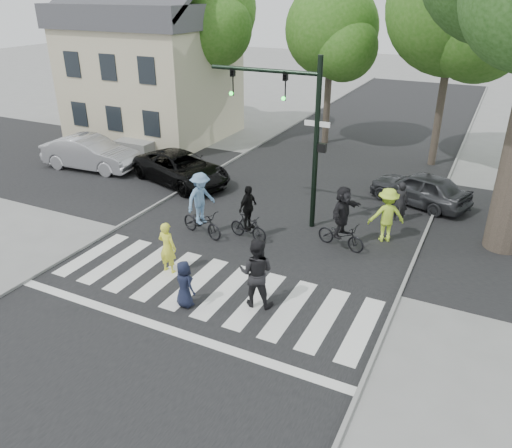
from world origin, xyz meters
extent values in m
plane|color=gray|center=(0.00, 0.00, 0.00)|extent=(120.00, 120.00, 0.00)
cube|color=black|center=(0.00, 5.00, 0.01)|extent=(10.00, 70.00, 0.01)
cube|color=black|center=(0.00, 8.00, 0.01)|extent=(70.00, 10.00, 0.01)
cube|color=gray|center=(-5.05, 5.00, 0.05)|extent=(0.10, 70.00, 0.10)
cube|color=gray|center=(5.05, 5.00, 0.05)|extent=(0.10, 70.00, 0.10)
cube|color=silver|center=(-4.50, 1.00, 0.01)|extent=(0.55, 3.00, 0.01)
cube|color=silver|center=(-3.50, 1.00, 0.01)|extent=(0.55, 3.00, 0.01)
cube|color=silver|center=(-2.50, 1.00, 0.01)|extent=(0.55, 3.00, 0.01)
cube|color=silver|center=(-1.50, 1.00, 0.01)|extent=(0.55, 3.00, 0.01)
cube|color=silver|center=(-0.50, 1.00, 0.01)|extent=(0.55, 3.00, 0.01)
cube|color=silver|center=(0.50, 1.00, 0.01)|extent=(0.55, 3.00, 0.01)
cube|color=silver|center=(1.50, 1.00, 0.01)|extent=(0.55, 3.00, 0.01)
cube|color=silver|center=(2.50, 1.00, 0.01)|extent=(0.55, 3.00, 0.01)
cube|color=silver|center=(3.50, 1.00, 0.01)|extent=(0.55, 3.00, 0.01)
cube|color=silver|center=(4.50, 1.00, 0.01)|extent=(0.55, 3.00, 0.01)
cube|color=silver|center=(0.00, -1.20, 0.01)|extent=(10.00, 0.30, 0.01)
cylinder|color=black|center=(1.20, 6.20, 3.00)|extent=(0.18, 0.18, 6.00)
cylinder|color=black|center=(-0.80, 6.20, 5.40)|extent=(4.00, 0.14, 0.14)
imported|color=black|center=(0.00, 6.20, 4.95)|extent=(0.16, 0.20, 1.00)
sphere|color=#19E533|center=(0.00, 6.08, 4.55)|extent=(0.14, 0.14, 0.14)
imported|color=black|center=(-2.00, 6.20, 4.95)|extent=(0.16, 0.20, 1.00)
sphere|color=#19E533|center=(-2.00, 6.08, 4.55)|extent=(0.14, 0.14, 0.14)
cube|color=black|center=(1.42, 6.20, 3.00)|extent=(0.28, 0.18, 0.30)
cube|color=#FF660C|center=(1.53, 6.20, 3.00)|extent=(0.02, 0.14, 0.20)
cube|color=white|center=(1.20, 6.20, 3.80)|extent=(0.90, 0.04, 0.18)
cylinder|color=brown|center=(-14.00, 16.20, 2.97)|extent=(0.36, 0.36, 5.95)
sphere|color=#2A6115|center=(-14.00, 16.20, 6.38)|extent=(5.20, 5.20, 5.20)
sphere|color=#2A6115|center=(-12.96, 15.42, 5.53)|extent=(3.64, 3.64, 3.64)
cylinder|color=brown|center=(-9.00, 15.70, 3.22)|extent=(0.36, 0.36, 6.44)
sphere|color=#2A6115|center=(-9.00, 15.70, 6.90)|extent=(5.80, 5.80, 5.80)
sphere|color=#2A6115|center=(-7.84, 14.83, 5.98)|extent=(4.06, 4.06, 4.06)
cylinder|color=brown|center=(-2.00, 16.80, 2.80)|extent=(0.36, 0.36, 5.60)
sphere|color=#2A6115|center=(-2.00, 16.80, 6.00)|extent=(4.80, 4.80, 4.80)
sphere|color=#2A6115|center=(-1.04, 16.08, 5.20)|extent=(3.36, 3.36, 3.36)
cylinder|color=brown|center=(4.00, 15.50, 3.36)|extent=(0.36, 0.36, 6.72)
sphere|color=#2A6115|center=(4.00, 15.50, 7.20)|extent=(6.00, 6.00, 6.00)
sphere|color=#2A6115|center=(5.20, 14.60, 6.24)|extent=(4.20, 4.20, 4.20)
cube|color=beige|center=(-11.50, 14.00, 3.00)|extent=(8.00, 7.00, 6.00)
cube|color=#47474C|center=(-11.50, 14.00, 6.60)|extent=(8.40, 7.40, 1.20)
cube|color=black|center=(-13.90, 10.48, 1.70)|extent=(1.00, 0.06, 1.30)
cube|color=black|center=(-13.90, 10.48, 4.30)|extent=(1.00, 0.06, 1.30)
cube|color=black|center=(-11.50, 10.48, 1.70)|extent=(1.00, 0.06, 1.30)
cube|color=black|center=(-11.50, 10.48, 4.30)|extent=(1.00, 0.06, 1.30)
cube|color=black|center=(-9.10, 10.48, 1.70)|extent=(1.00, 0.06, 1.30)
cube|color=black|center=(-9.10, 10.48, 4.30)|extent=(1.00, 0.06, 1.30)
cube|color=gray|center=(-10.00, 10.20, 0.40)|extent=(2.00, 1.20, 0.80)
imported|color=#EFF13D|center=(-1.61, 1.22, 0.83)|extent=(0.62, 0.42, 1.65)
imported|color=#171C31|center=(-0.13, -0.08, 0.68)|extent=(0.77, 0.62, 1.36)
imported|color=black|center=(1.57, 0.84, 1.00)|extent=(1.11, 0.94, 2.01)
imported|color=black|center=(-2.01, 3.81, 0.48)|extent=(1.93, 1.07, 0.96)
imported|color=#628AB4|center=(-2.01, 3.81, 1.40)|extent=(0.95, 1.32, 1.84)
imported|color=black|center=(-0.42, 4.25, 0.45)|extent=(1.55, 0.65, 0.90)
imported|color=black|center=(-0.42, 4.25, 1.18)|extent=(0.52, 0.96, 1.56)
imported|color=black|center=(2.64, 5.07, 0.45)|extent=(1.81, 0.96, 0.91)
imported|color=black|center=(2.64, 5.07, 1.32)|extent=(0.84, 1.68, 1.73)
imported|color=black|center=(-5.60, 7.86, 0.68)|extent=(5.37, 3.68, 1.37)
imported|color=#B6B5BA|center=(-10.57, 7.55, 0.78)|extent=(4.87, 2.04, 1.56)
imported|color=#2F3034|center=(4.30, 10.07, 0.68)|extent=(4.28, 2.83, 1.35)
imported|color=#C2EC39|center=(3.83, 6.25, 0.96)|extent=(1.42, 1.22, 1.91)
imported|color=black|center=(3.93, 8.08, 0.77)|extent=(0.60, 0.42, 1.54)
camera|label=1|loc=(6.68, -9.48, 7.91)|focal=35.00mm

